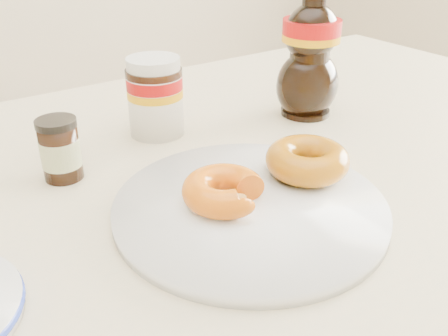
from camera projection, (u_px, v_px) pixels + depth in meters
dining_table at (245, 228)px, 0.67m from camera, size 1.40×0.90×0.75m
plate at (250, 207)px, 0.55m from camera, size 0.30×0.30×0.02m
donut_bitten at (224, 190)px, 0.54m from camera, size 0.12×0.12×0.03m
donut_whole at (307, 160)px, 0.60m from camera, size 0.11×0.11×0.04m
nutella_jar at (155, 94)px, 0.72m from camera, size 0.08×0.08×0.11m
syrup_bottle at (310, 52)px, 0.77m from camera, size 0.11×0.10×0.21m
dark_jar at (60, 150)px, 0.61m from camera, size 0.05×0.05×0.08m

